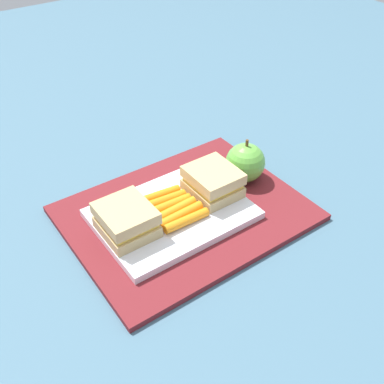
{
  "coord_description": "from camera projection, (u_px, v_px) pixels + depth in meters",
  "views": [
    {
      "loc": [
        -0.31,
        -0.45,
        0.49
      ],
      "look_at": [
        0.01,
        0.0,
        0.04
      ],
      "focal_mm": 43.18,
      "sensor_mm": 36.0,
      "label": 1
    }
  ],
  "objects": [
    {
      "name": "apple",
      "position": [
        245.0,
        163.0,
        0.77
      ],
      "size": [
        0.07,
        0.07,
        0.08
      ],
      "color": "#66B742",
      "rests_on": "lunchbag_mat"
    },
    {
      "name": "ground_plane",
      "position": [
        186.0,
        215.0,
        0.73
      ],
      "size": [
        2.4,
        2.4,
        0.0
      ],
      "primitive_type": "plane",
      "color": "#42667A"
    },
    {
      "name": "carrot_sticks_bundle",
      "position": [
        172.0,
        208.0,
        0.7
      ],
      "size": [
        0.08,
        0.09,
        0.02
      ],
      "color": "orange",
      "rests_on": "food_tray"
    },
    {
      "name": "lunchbag_mat",
      "position": [
        186.0,
        213.0,
        0.73
      ],
      "size": [
        0.36,
        0.28,
        0.01
      ],
      "primitive_type": "cube",
      "color": "maroon",
      "rests_on": "ground_plane"
    },
    {
      "name": "sandwich_half_right",
      "position": [
        213.0,
        182.0,
        0.73
      ],
      "size": [
        0.07,
        0.08,
        0.04
      ],
      "color": "tan",
      "rests_on": "food_tray"
    },
    {
      "name": "food_tray",
      "position": [
        172.0,
        214.0,
        0.71
      ],
      "size": [
        0.23,
        0.17,
        0.01
      ],
      "primitive_type": "cube",
      "color": "white",
      "rests_on": "lunchbag_mat"
    },
    {
      "name": "sandwich_half_left",
      "position": [
        126.0,
        220.0,
        0.66
      ],
      "size": [
        0.07,
        0.08,
        0.04
      ],
      "color": "tan",
      "rests_on": "food_tray"
    }
  ]
}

